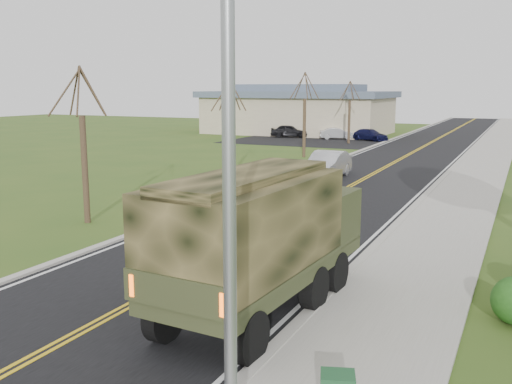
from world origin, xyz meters
The scene contains 17 objects.
ground centered at (0.00, 0.00, 0.00)m, with size 160.00×160.00×0.00m, color #33521B.
road centered at (0.00, 40.00, 0.01)m, with size 8.00×120.00×0.01m, color black.
curb_right centered at (4.15, 40.00, 0.06)m, with size 0.30×120.00×0.12m, color #9E998E.
sidewalk_right centered at (5.90, 40.00, 0.05)m, with size 3.20×120.00×0.10m, color #9E998E.
curb_left centered at (-4.15, 40.00, 0.05)m, with size 0.30×120.00×0.10m, color #9E998E.
street_light centered at (4.90, -0.50, 4.43)m, with size 1.65×0.22×8.00m.
bare_tree_a centered at (-7.00, 10.00, 2.63)m, with size 1.93×2.26×6.08m.
bare_tree_b centered at (-7.00, 22.00, 2.48)m, with size 1.83×2.14×5.73m.
bare_tree_c centered at (-7.00, 34.00, 2.78)m, with size 2.04×2.39×6.42m.
bare_tree_d centered at (-7.00, 46.00, 2.55)m, with size 1.88×2.20×5.91m.
commercial_building centered at (-15.98, 55.97, 2.69)m, with size 25.50×21.50×5.65m.
military_truck centered at (3.05, 4.63, 1.97)m, with size 2.82×7.05×3.44m.
suv_champagne centered at (-1.76, 18.57, 0.70)m, with size 2.32×5.04×1.40m, color tan.
sedan_silver centered at (-2.06, 24.76, 0.79)m, with size 1.68×4.81×1.58m, color silver.
lot_car_dark centered at (-14.71, 50.00, 0.69)m, with size 1.63×4.04×1.38m, color black.
lot_car_silver centered at (-9.39, 50.00, 0.60)m, with size 1.27×3.63×1.20m, color #A8A7AC.
lot_car_navy centered at (-5.97, 50.00, 0.58)m, with size 1.63×4.01×1.16m, color #0E1035.
Camera 1 is at (8.45, -6.92, 5.24)m, focal length 40.00 mm.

